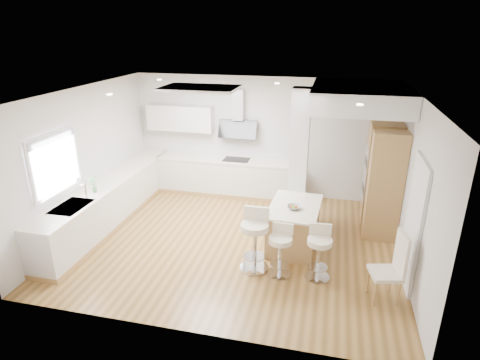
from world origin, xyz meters
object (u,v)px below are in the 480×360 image
(peninsula, at_px, (294,226))
(bar_stool_b, at_px, (280,248))
(bar_stool_a, at_px, (255,236))
(dining_chair, at_px, (393,265))
(bar_stool_c, at_px, (319,250))

(peninsula, relative_size, bar_stool_b, 1.56)
(bar_stool_a, distance_m, dining_chair, 2.16)
(bar_stool_a, relative_size, bar_stool_b, 1.21)
(peninsula, relative_size, bar_stool_a, 1.29)
(bar_stool_b, xyz_separation_m, dining_chair, (1.69, -0.27, 0.09))
(bar_stool_a, xyz_separation_m, dining_chair, (2.13, -0.35, -0.01))
(bar_stool_c, bearing_deg, peninsula, 114.77)
(bar_stool_b, distance_m, bar_stool_c, 0.61)
(peninsula, bearing_deg, bar_stool_a, -118.34)
(bar_stool_c, distance_m, dining_chair, 1.12)
(peninsula, xyz_separation_m, bar_stool_a, (-0.56, -0.91, 0.19))
(bar_stool_b, bearing_deg, bar_stool_c, 10.37)
(bar_stool_a, relative_size, bar_stool_c, 1.17)
(dining_chair, bearing_deg, bar_stool_a, 157.03)
(peninsula, bearing_deg, bar_stool_c, -58.91)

